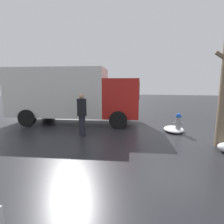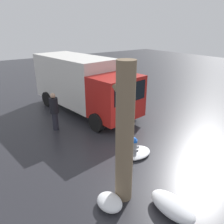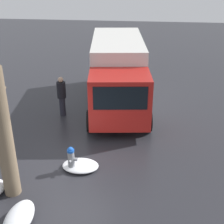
% 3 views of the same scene
% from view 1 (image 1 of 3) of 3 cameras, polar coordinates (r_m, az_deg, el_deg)
% --- Properties ---
extents(ground_plane, '(60.00, 60.00, 0.00)m').
position_cam_1_polar(ground_plane, '(8.65, 20.66, -6.39)').
color(ground_plane, '#28282D').
extents(fire_hydrant, '(0.43, 0.34, 0.92)m').
position_cam_1_polar(fire_hydrant, '(8.55, 20.83, -3.32)').
color(fire_hydrant, gray).
rests_on(fire_hydrant, ground_plane).
extents(delivery_truck, '(7.42, 3.33, 3.09)m').
position_cam_1_polar(delivery_truck, '(10.31, -12.87, 5.86)').
color(delivery_truck, red).
rests_on(delivery_truck, ground_plane).
extents(pedestrian, '(0.40, 0.40, 1.84)m').
position_cam_1_polar(pedestrian, '(7.59, -9.81, -0.27)').
color(pedestrian, '#23232D').
rests_on(pedestrian, ground_plane).
extents(snow_pile_curbside, '(0.91, 1.24, 0.20)m').
position_cam_1_polar(snow_pile_curbside, '(8.86, 19.46, -5.28)').
color(snow_pile_curbside, white).
rests_on(snow_pile_curbside, ground_plane).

